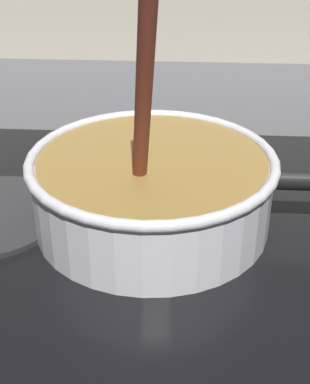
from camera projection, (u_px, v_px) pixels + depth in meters
name	position (u px, v px, depth m)	size (l,w,h in m)	color
ground	(142.00, 336.00, 0.48)	(2.40, 1.60, 0.04)	#4C4C51
hob_plate	(155.00, 227.00, 0.58)	(0.56, 0.48, 0.01)	black
burner_ring	(155.00, 219.00, 0.58)	(0.20, 0.20, 0.01)	#592D0C
cooking_pan	(157.00, 187.00, 0.56)	(0.42, 0.27, 0.32)	silver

